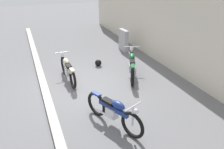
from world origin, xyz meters
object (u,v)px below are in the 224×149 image
helmet (98,63)px  motorcycle_cream (68,69)px  motorcycle_blue (114,111)px  stone_marker (123,40)px  motorcycle_green (132,65)px

helmet → motorcycle_cream: size_ratio=0.14×
motorcycle_blue → stone_marker: bearing=130.2°
stone_marker → motorcycle_cream: bearing=-55.3°
motorcycle_green → motorcycle_blue: bearing=169.4°
motorcycle_green → motorcycle_cream: 2.38m
stone_marker → motorcycle_cream: (2.26, -3.27, -0.09)m
motorcycle_cream → motorcycle_blue: 3.15m
helmet → motorcycle_green: size_ratio=0.14×
stone_marker → motorcycle_green: 3.04m
motorcycle_green → motorcycle_cream: (-0.62, -2.30, -0.04)m
helmet → motorcycle_blue: size_ratio=0.15×
motorcycle_cream → helmet: bearing=-62.2°
motorcycle_blue → motorcycle_green: bearing=121.8°
motorcycle_blue → motorcycle_cream: bearing=166.9°
helmet → motorcycle_blue: (3.94, -0.92, 0.30)m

